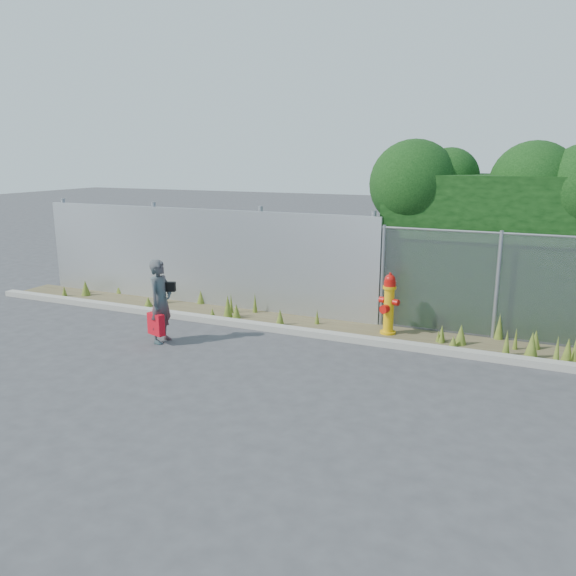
% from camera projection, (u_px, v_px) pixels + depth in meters
% --- Properties ---
extents(ground, '(80.00, 80.00, 0.00)m').
position_uv_depth(ground, '(270.00, 368.00, 9.12)').
color(ground, '#38393B').
rests_on(ground, ground).
extents(curb, '(16.00, 0.22, 0.12)m').
position_uv_depth(curb, '(311.00, 333.00, 10.71)').
color(curb, gray).
rests_on(curb, ground).
extents(weed_strip, '(16.00, 1.33, 0.51)m').
position_uv_depth(weed_strip, '(357.00, 325.00, 10.95)').
color(weed_strip, '#4E442D').
rests_on(weed_strip, ground).
extents(corrugated_fence, '(8.50, 0.21, 2.30)m').
position_uv_depth(corrugated_fence, '(198.00, 257.00, 12.82)').
color(corrugated_fence, '#A7AAAE').
rests_on(corrugated_fence, ground).
extents(chainlink_fence, '(6.50, 0.07, 2.05)m').
position_uv_depth(chainlink_fence, '(560.00, 291.00, 9.90)').
color(chainlink_fence, gray).
rests_on(chainlink_fence, ground).
extents(fire_hydrant, '(0.41, 0.36, 1.21)m').
position_uv_depth(fire_hydrant, '(389.00, 305.00, 10.68)').
color(fire_hydrant, '#DDA50B').
rests_on(fire_hydrant, ground).
extents(woman, '(0.38, 0.57, 1.54)m').
position_uv_depth(woman, '(161.00, 301.00, 10.23)').
color(woman, '#106566').
rests_on(woman, ground).
extents(red_tote_bag, '(0.36, 0.13, 0.47)m').
position_uv_depth(red_tote_bag, '(156.00, 324.00, 10.18)').
color(red_tote_bag, red).
extents(black_shoulder_bag, '(0.23, 0.10, 0.18)m').
position_uv_depth(black_shoulder_bag, '(169.00, 287.00, 10.27)').
color(black_shoulder_bag, black).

